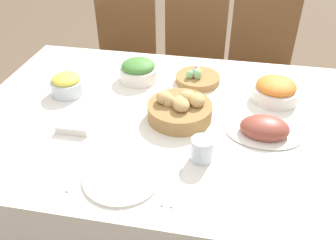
{
  "coord_description": "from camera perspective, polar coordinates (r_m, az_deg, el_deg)",
  "views": [
    {
      "loc": [
        0.24,
        -1.24,
        1.6
      ],
      "look_at": [
        0.02,
        -0.09,
        0.76
      ],
      "focal_mm": 38.0,
      "sensor_mm": 36.0,
      "label": 1
    }
  ],
  "objects": [
    {
      "name": "pineapple_bowl",
      "position": [
        1.73,
        -15.88,
        5.53
      ],
      "size": [
        0.16,
        0.16,
        0.1
      ],
      "color": "silver",
      "rests_on": "dining_table"
    },
    {
      "name": "butter_dish",
      "position": [
        1.49,
        -14.71,
        -1.0
      ],
      "size": [
        0.13,
        0.08,
        0.03
      ],
      "color": "silver",
      "rests_on": "dining_table"
    },
    {
      "name": "carrot_bowl",
      "position": [
        1.69,
        16.85,
        4.58
      ],
      "size": [
        0.21,
        0.21,
        0.1
      ],
      "color": "silver",
      "rests_on": "dining_table"
    },
    {
      "name": "dining_table",
      "position": [
        1.77,
        -0.21,
        -8.88
      ],
      "size": [
        1.71,
        1.19,
        0.72
      ],
      "color": "white",
      "rests_on": "ground"
    },
    {
      "name": "spoon",
      "position": [
        1.22,
        1.37,
        -10.38
      ],
      "size": [
        0.01,
        0.2,
        0.0
      ],
      "rotation": [
        0.0,
        0.0,
        -0.0
      ],
      "color": "silver",
      "rests_on": "dining_table"
    },
    {
      "name": "knife",
      "position": [
        1.22,
        -0.04,
        -10.19
      ],
      "size": [
        0.01,
        0.2,
        0.0
      ],
      "rotation": [
        0.0,
        0.0,
        0.0
      ],
      "color": "silver",
      "rests_on": "dining_table"
    },
    {
      "name": "chair_far_right",
      "position": [
        2.44,
        14.58,
        8.32
      ],
      "size": [
        0.44,
        0.44,
        0.98
      ],
      "rotation": [
        0.0,
        0.0,
        0.04
      ],
      "color": "brown",
      "rests_on": "ground"
    },
    {
      "name": "ground_plane",
      "position": [
        2.04,
        -0.19,
        -16.16
      ],
      "size": [
        12.0,
        12.0,
        0.0
      ],
      "primitive_type": "plane",
      "color": "brown"
    },
    {
      "name": "bread_basket",
      "position": [
        1.5,
        1.92,
        1.81
      ],
      "size": [
        0.27,
        0.27,
        0.12
      ],
      "color": "#9E7542",
      "rests_on": "dining_table"
    },
    {
      "name": "dinner_plate",
      "position": [
        1.25,
        -7.39,
        -9.05
      ],
      "size": [
        0.27,
        0.27,
        0.01
      ],
      "color": "silver",
      "rests_on": "dining_table"
    },
    {
      "name": "drinking_cup",
      "position": [
        1.29,
        5.47,
        -4.71
      ],
      "size": [
        0.08,
        0.08,
        0.09
      ],
      "color": "silver",
      "rests_on": "dining_table"
    },
    {
      "name": "egg_basket",
      "position": [
        1.78,
        4.74,
        6.77
      ],
      "size": [
        0.22,
        0.22,
        0.08
      ],
      "color": "#9E7542",
      "rests_on": "dining_table"
    },
    {
      "name": "ham_platter",
      "position": [
        1.46,
        15.21,
        -1.39
      ],
      "size": [
        0.3,
        0.21,
        0.08
      ],
      "color": "silver",
      "rests_on": "dining_table"
    },
    {
      "name": "chair_far_left",
      "position": [
        2.54,
        -7.16,
        10.31
      ],
      "size": [
        0.43,
        0.43,
        0.98
      ],
      "rotation": [
        0.0,
        0.0,
        0.03
      ],
      "color": "brown",
      "rests_on": "ground"
    },
    {
      "name": "fork",
      "position": [
        1.3,
        -14.22,
        -8.0
      ],
      "size": [
        0.01,
        0.2,
        0.0
      ],
      "rotation": [
        0.0,
        0.0,
        0.0
      ],
      "color": "silver",
      "rests_on": "dining_table"
    },
    {
      "name": "chair_far_center",
      "position": [
        2.45,
        3.65,
        9.49
      ],
      "size": [
        0.45,
        0.45,
        0.98
      ],
      "rotation": [
        0.0,
        0.0,
        -0.08
      ],
      "color": "brown",
      "rests_on": "ground"
    },
    {
      "name": "green_salad_bowl",
      "position": [
        1.79,
        -4.77,
        7.91
      ],
      "size": [
        0.19,
        0.19,
        0.11
      ],
      "color": "silver",
      "rests_on": "dining_table"
    }
  ]
}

